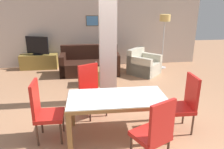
{
  "coord_description": "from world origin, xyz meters",
  "views": [
    {
      "loc": [
        -0.47,
        -3.35,
        2.29
      ],
      "look_at": [
        0.0,
        0.74,
        0.88
      ],
      "focal_mm": 35.0,
      "sensor_mm": 36.0,
      "label": 1
    }
  ],
  "objects_px": {
    "dining_chair_far_left": "(91,89)",
    "coffee_table": "(95,76)",
    "armchair": "(143,65)",
    "dining_chair_near_right": "(155,131)",
    "dining_table": "(117,105)",
    "floor_lamp": "(165,23)",
    "tv_screen": "(37,46)",
    "bottle": "(96,67)",
    "tv_stand": "(39,62)",
    "sofa": "(90,64)",
    "dining_chair_head_left": "(44,109)",
    "dining_chair_head_right": "(185,102)"
  },
  "relations": [
    {
      "from": "coffee_table",
      "to": "tv_screen",
      "type": "relative_size",
      "value": 0.94
    },
    {
      "from": "dining_chair_near_right",
      "to": "dining_chair_far_left",
      "type": "height_order",
      "value": "same"
    },
    {
      "from": "dining_chair_far_left",
      "to": "coffee_table",
      "type": "distance_m",
      "value": 1.72
    },
    {
      "from": "tv_screen",
      "to": "floor_lamp",
      "type": "distance_m",
      "value": 4.37
    },
    {
      "from": "dining_chair_near_right",
      "to": "armchair",
      "type": "distance_m",
      "value": 4.2
    },
    {
      "from": "coffee_table",
      "to": "dining_chair_near_right",
      "type": "bearing_deg",
      "value": -78.15
    },
    {
      "from": "coffee_table",
      "to": "bottle",
      "type": "xyz_separation_m",
      "value": [
        0.02,
        -0.11,
        0.31
      ]
    },
    {
      "from": "coffee_table",
      "to": "dining_table",
      "type": "bearing_deg",
      "value": -83.7
    },
    {
      "from": "dining_chair_near_right",
      "to": "dining_chair_head_left",
      "type": "relative_size",
      "value": 1.0
    },
    {
      "from": "dining_chair_near_right",
      "to": "coffee_table",
      "type": "bearing_deg",
      "value": 74.78
    },
    {
      "from": "dining_chair_head_right",
      "to": "tv_screen",
      "type": "height_order",
      "value": "tv_screen"
    },
    {
      "from": "bottle",
      "to": "sofa",
      "type": "bearing_deg",
      "value": 97.99
    },
    {
      "from": "sofa",
      "to": "coffee_table",
      "type": "relative_size",
      "value": 2.51
    },
    {
      "from": "dining_chair_near_right",
      "to": "dining_table",
      "type": "bearing_deg",
      "value": 90.0
    },
    {
      "from": "armchair",
      "to": "coffee_table",
      "type": "distance_m",
      "value": 1.77
    },
    {
      "from": "dining_chair_near_right",
      "to": "floor_lamp",
      "type": "distance_m",
      "value": 5.08
    },
    {
      "from": "armchair",
      "to": "coffee_table",
      "type": "xyz_separation_m",
      "value": [
        -1.59,
        -0.77,
        -0.05
      ]
    },
    {
      "from": "dining_table",
      "to": "bottle",
      "type": "distance_m",
      "value": 2.4
    },
    {
      "from": "dining_table",
      "to": "dining_chair_head_left",
      "type": "relative_size",
      "value": 1.61
    },
    {
      "from": "dining_chair_head_left",
      "to": "tv_screen",
      "type": "height_order",
      "value": "tv_screen"
    },
    {
      "from": "sofa",
      "to": "armchair",
      "type": "xyz_separation_m",
      "value": [
        1.72,
        -0.22,
        -0.02
      ]
    },
    {
      "from": "dining_chair_far_left",
      "to": "tv_stand",
      "type": "relative_size",
      "value": 0.84
    },
    {
      "from": "dining_chair_far_left",
      "to": "tv_stand",
      "type": "distance_m",
      "value": 3.83
    },
    {
      "from": "dining_chair_far_left",
      "to": "tv_screen",
      "type": "bearing_deg",
      "value": -90.35
    },
    {
      "from": "dining_chair_head_left",
      "to": "tv_screen",
      "type": "bearing_deg",
      "value": -167.66
    },
    {
      "from": "dining_chair_head_right",
      "to": "coffee_table",
      "type": "distance_m",
      "value": 2.93
    },
    {
      "from": "dining_chair_near_right",
      "to": "bottle",
      "type": "height_order",
      "value": "dining_chair_near_right"
    },
    {
      "from": "dining_chair_head_left",
      "to": "dining_chair_head_right",
      "type": "relative_size",
      "value": 1.0
    },
    {
      "from": "sofa",
      "to": "floor_lamp",
      "type": "height_order",
      "value": "floor_lamp"
    },
    {
      "from": "armchair",
      "to": "floor_lamp",
      "type": "distance_m",
      "value": 1.62
    },
    {
      "from": "dining_chair_near_right",
      "to": "floor_lamp",
      "type": "relative_size",
      "value": 0.57
    },
    {
      "from": "dining_table",
      "to": "tv_stand",
      "type": "xyz_separation_m",
      "value": [
        -2.16,
        4.21,
        -0.33
      ]
    },
    {
      "from": "dining_table",
      "to": "dining_chair_near_right",
      "type": "relative_size",
      "value": 1.61
    },
    {
      "from": "tv_screen",
      "to": "armchair",
      "type": "bearing_deg",
      "value": -175.72
    },
    {
      "from": "dining_chair_head_left",
      "to": "floor_lamp",
      "type": "height_order",
      "value": "floor_lamp"
    },
    {
      "from": "coffee_table",
      "to": "tv_stand",
      "type": "relative_size",
      "value": 0.59
    },
    {
      "from": "dining_chair_head_right",
      "to": "floor_lamp",
      "type": "xyz_separation_m",
      "value": [
        0.91,
        3.85,
        0.99
      ]
    },
    {
      "from": "tv_stand",
      "to": "bottle",
      "type": "bearing_deg",
      "value": -43.81
    },
    {
      "from": "dining_chair_far_left",
      "to": "bottle",
      "type": "bearing_deg",
      "value": -123.57
    },
    {
      "from": "sofa",
      "to": "bottle",
      "type": "distance_m",
      "value": 1.14
    },
    {
      "from": "dining_chair_near_right",
      "to": "tv_screen",
      "type": "bearing_deg",
      "value": 90.02
    },
    {
      "from": "dining_chair_head_left",
      "to": "dining_chair_far_left",
      "type": "bearing_deg",
      "value": 135.08
    },
    {
      "from": "bottle",
      "to": "tv_screen",
      "type": "relative_size",
      "value": 0.31
    },
    {
      "from": "dining_chair_far_left",
      "to": "armchair",
      "type": "relative_size",
      "value": 0.9
    },
    {
      "from": "dining_chair_near_right",
      "to": "coffee_table",
      "type": "xyz_separation_m",
      "value": [
        -0.7,
        3.32,
        -0.33
      ]
    },
    {
      "from": "dining_table",
      "to": "armchair",
      "type": "bearing_deg",
      "value": 68.13
    },
    {
      "from": "dining_table",
      "to": "dining_chair_head_right",
      "type": "height_order",
      "value": "dining_chair_head_right"
    },
    {
      "from": "floor_lamp",
      "to": "dining_table",
      "type": "bearing_deg",
      "value": -119.0
    },
    {
      "from": "dining_chair_near_right",
      "to": "dining_chair_head_right",
      "type": "bearing_deg",
      "value": 18.78
    },
    {
      "from": "sofa",
      "to": "armchair",
      "type": "bearing_deg",
      "value": 172.68
    }
  ]
}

